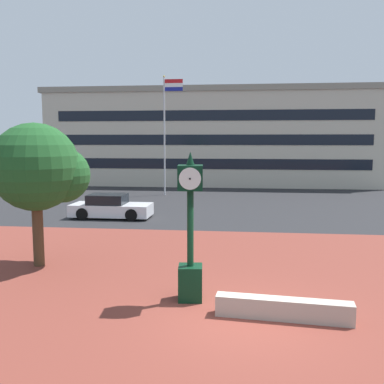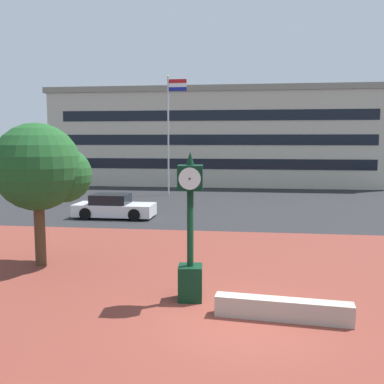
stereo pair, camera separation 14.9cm
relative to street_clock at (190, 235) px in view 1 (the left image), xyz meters
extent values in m
plane|color=#262628|center=(1.35, -1.09, -1.75)|extent=(200.00, 200.00, 0.00)
cube|color=brown|center=(1.35, 1.87, -1.75)|extent=(44.00, 13.91, 0.01)
cube|color=#ADA393|center=(2.33, -1.02, -1.50)|extent=(3.22, 0.72, 0.50)
cube|color=black|center=(0.00, 0.00, -1.29)|extent=(0.68, 0.68, 0.93)
cylinder|color=black|center=(0.00, 0.00, 0.18)|extent=(0.17, 0.17, 2.01)
cube|color=black|center=(0.00, 0.00, 1.51)|extent=(0.69, 0.69, 0.64)
cylinder|color=white|center=(-0.03, 0.33, 1.51)|extent=(0.55, 0.08, 0.55)
sphere|color=black|center=(-0.03, 0.35, 1.51)|extent=(0.05, 0.05, 0.05)
cylinder|color=white|center=(0.03, -0.33, 1.51)|extent=(0.55, 0.08, 0.55)
sphere|color=black|center=(0.03, -0.35, 1.51)|extent=(0.05, 0.05, 0.05)
cone|color=black|center=(0.00, 0.00, 2.00)|extent=(0.22, 0.22, 0.35)
cylinder|color=#4C3823|center=(-5.45, 2.60, -0.63)|extent=(0.36, 0.36, 2.24)
sphere|color=#1E5123|center=(-5.45, 2.60, 1.58)|extent=(2.90, 2.90, 2.90)
sphere|color=#1E5123|center=(-4.72, 3.04, 1.29)|extent=(1.89, 1.89, 1.89)
cube|color=silver|center=(-5.69, 11.72, -1.31)|extent=(4.29, 1.83, 0.64)
cube|color=black|center=(-5.90, 11.72, -0.75)|extent=(1.98, 1.56, 0.56)
cylinder|color=black|center=(-4.36, 12.54, -1.43)|extent=(0.64, 0.23, 0.64)
cylinder|color=black|center=(-4.37, 10.87, -1.43)|extent=(0.64, 0.23, 0.64)
cylinder|color=black|center=(-7.00, 12.56, -1.43)|extent=(0.64, 0.23, 0.64)
cylinder|color=black|center=(-7.02, 10.90, -1.43)|extent=(0.64, 0.23, 0.64)
cylinder|color=silver|center=(-4.55, 21.78, 2.65)|extent=(0.12, 0.12, 8.79)
sphere|color=gold|center=(-4.55, 21.78, 7.11)|extent=(0.14, 0.14, 0.14)
cube|color=red|center=(-3.82, 21.78, 6.75)|extent=(1.33, 0.02, 0.29)
cube|color=white|center=(-3.82, 21.78, 6.46)|extent=(1.33, 0.02, 0.29)
cube|color=navy|center=(-3.82, 21.78, 6.18)|extent=(1.33, 0.02, 0.29)
cube|color=beige|center=(-1.49, 33.31, 2.43)|extent=(30.28, 12.27, 8.36)
cube|color=gray|center=(-1.49, 33.31, 6.86)|extent=(30.88, 12.52, 0.50)
cube|color=black|center=(-1.49, 27.15, 0.34)|extent=(27.25, 0.04, 0.90)
cube|color=black|center=(-1.49, 27.15, 2.43)|extent=(27.25, 0.04, 0.90)
cube|color=black|center=(-1.49, 27.15, 4.52)|extent=(27.25, 0.04, 0.90)
camera|label=1|loc=(1.33, -11.20, 2.48)|focal=41.30mm
camera|label=2|loc=(1.48, -11.19, 2.48)|focal=41.30mm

